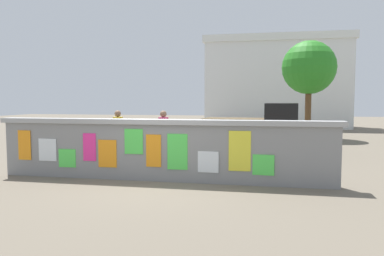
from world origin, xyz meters
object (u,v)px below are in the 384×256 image
at_px(auto_rickshaw_truck, 255,127).
at_px(motorcycle, 259,156).
at_px(tree_roadside, 309,68).
at_px(person_walking, 118,129).
at_px(person_bystander, 163,130).
at_px(bicycle_near, 89,153).

xyz_separation_m(auto_rickshaw_truck, motorcycle, (0.21, -4.63, -0.44)).
bearing_deg(tree_roadside, motorcycle, -103.29).
bearing_deg(person_walking, motorcycle, -21.45).
height_order(person_bystander, tree_roadside, tree_roadside).
height_order(motorcycle, person_walking, person_walking).
relative_size(auto_rickshaw_truck, bicycle_near, 2.18).
distance_m(auto_rickshaw_truck, tree_roadside, 6.49).
height_order(auto_rickshaw_truck, motorcycle, auto_rickshaw_truck).
xyz_separation_m(auto_rickshaw_truck, tree_roadside, (2.56, 5.31, 2.72)).
bearing_deg(person_walking, person_bystander, 1.34).
relative_size(motorcycle, bicycle_near, 1.10).
distance_m(auto_rickshaw_truck, motorcycle, 4.66).
bearing_deg(bicycle_near, motorcycle, -2.92).
relative_size(auto_rickshaw_truck, person_walking, 2.29).
bearing_deg(auto_rickshaw_truck, person_bystander, -137.58).
bearing_deg(person_walking, bicycle_near, -99.14).
bearing_deg(motorcycle, bicycle_near, 177.08).
bearing_deg(person_bystander, motorcycle, -31.04).
distance_m(person_bystander, tree_roadside, 10.10).
height_order(auto_rickshaw_truck, person_bystander, auto_rickshaw_truck).
bearing_deg(person_walking, auto_rickshaw_truck, 31.06).
bearing_deg(person_bystander, bicycle_near, -138.25).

